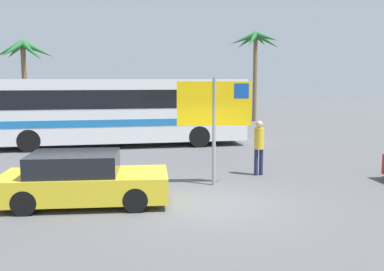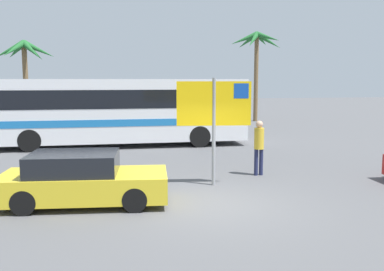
{
  "view_description": "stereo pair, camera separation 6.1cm",
  "coord_description": "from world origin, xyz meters",
  "px_view_note": "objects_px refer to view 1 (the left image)",
  "views": [
    {
      "loc": [
        -2.45,
        -10.21,
        3.14
      ],
      "look_at": [
        0.15,
        3.66,
        1.3
      ],
      "focal_mm": 40.02,
      "sensor_mm": 36.0,
      "label": 1
    },
    {
      "loc": [
        -2.39,
        -10.22,
        3.14
      ],
      "look_at": [
        0.15,
        3.66,
        1.3
      ],
      "focal_mm": 40.02,
      "sensor_mm": 36.0,
      "label": 2
    }
  ],
  "objects_px": {
    "car_yellow": "(82,180)",
    "bus_front_coach": "(116,109)",
    "pedestrian_crossing_lot": "(259,143)",
    "ferry_sign": "(216,108)"
  },
  "relations": [
    {
      "from": "car_yellow",
      "to": "bus_front_coach",
      "type": "bearing_deg",
      "value": 89.37
    },
    {
      "from": "bus_front_coach",
      "to": "pedestrian_crossing_lot",
      "type": "xyz_separation_m",
      "value": [
        4.53,
        -7.37,
        -0.71
      ]
    },
    {
      "from": "bus_front_coach",
      "to": "pedestrian_crossing_lot",
      "type": "bearing_deg",
      "value": -58.42
    },
    {
      "from": "ferry_sign",
      "to": "pedestrian_crossing_lot",
      "type": "relative_size",
      "value": 1.76
    },
    {
      "from": "ferry_sign",
      "to": "pedestrian_crossing_lot",
      "type": "bearing_deg",
      "value": 37.77
    },
    {
      "from": "ferry_sign",
      "to": "car_yellow",
      "type": "xyz_separation_m",
      "value": [
        -3.79,
        -1.33,
        -1.69
      ]
    },
    {
      "from": "bus_front_coach",
      "to": "ferry_sign",
      "type": "bearing_deg",
      "value": -71.56
    },
    {
      "from": "ferry_sign",
      "to": "pedestrian_crossing_lot",
      "type": "xyz_separation_m",
      "value": [
        1.73,
        1.04,
        -1.25
      ]
    },
    {
      "from": "ferry_sign",
      "to": "car_yellow",
      "type": "relative_size",
      "value": 0.75
    },
    {
      "from": "pedestrian_crossing_lot",
      "to": "car_yellow",
      "type": "bearing_deg",
      "value": 107.2
    }
  ]
}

